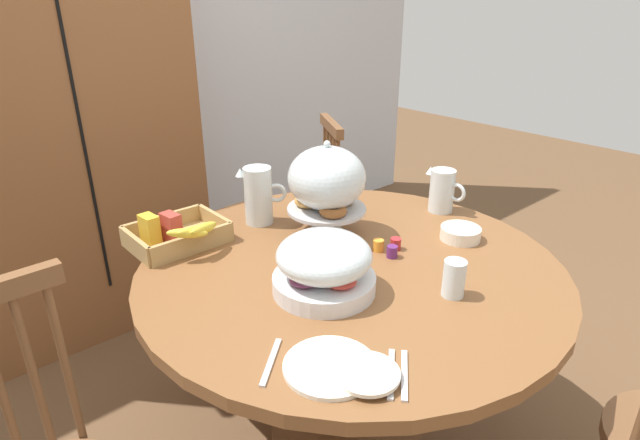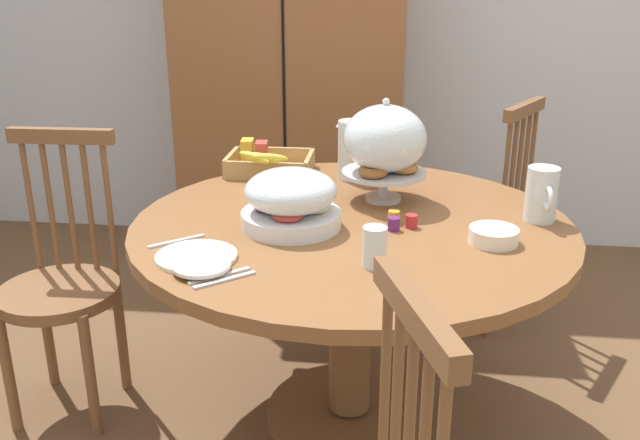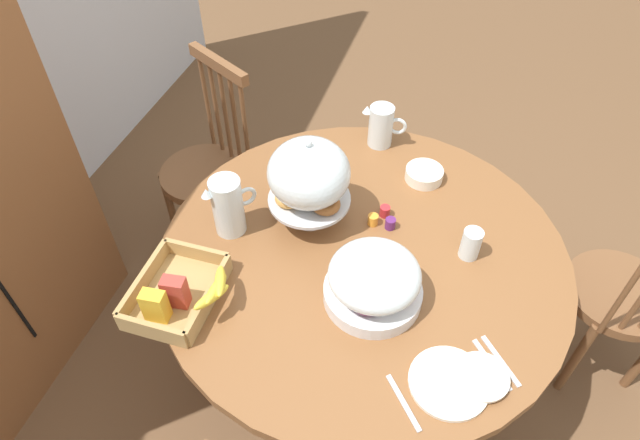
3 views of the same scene
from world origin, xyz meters
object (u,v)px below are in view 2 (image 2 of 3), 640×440
Objects in this scene: windsor_chair_near_window at (482,221)px; orange_juice_pitcher at (352,153)px; dining_table at (351,275)px; drinking_glass at (375,247)px; windsor_chair_by_cabinet at (62,289)px; china_plate_small at (202,266)px; wooden_armoire at (293,71)px; cereal_bowl at (494,236)px; china_plate_large at (196,256)px; cereal_basket at (266,163)px; fruit_platter_covered at (291,200)px; pastry_stand_with_dome at (385,143)px; milk_pitcher at (541,197)px.

windsor_chair_near_window reaches higher than orange_juice_pitcher.
dining_table is 0.42m from drinking_glass.
windsor_chair_near_window and windsor_chair_by_cabinet have the same top height.
windsor_chair_near_window reaches higher than china_plate_small.
wooden_armoire is at bearing 105.46° from dining_table.
china_plate_large is at bearing -165.84° from cereal_bowl.
orange_juice_pitcher reaches higher than dining_table.
orange_juice_pitcher is 0.88m from china_plate_large.
windsor_chair_by_cabinet is 0.85m from cereal_basket.
cereal_basket is at bearing -157.50° from windsor_chair_near_window.
fruit_platter_covered is 2.73× the size of drinking_glass.
windsor_chair_near_window is 1.00× the size of windsor_chair_by_cabinet.
china_plate_large is at bearing -89.77° from wooden_armoire.
wooden_armoire is at bearing 111.55° from pastry_stand_with_dome.
orange_juice_pitcher is at bearing 69.64° from china_plate_small.
china_plate_large is at bearing 114.70° from china_plate_small.
orange_juice_pitcher is 0.98× the size of china_plate_large.
cereal_bowl is at bearing 31.49° from drinking_glass.
orange_juice_pitcher is (0.14, 0.53, 0.01)m from fruit_platter_covered.
pastry_stand_with_dome is 2.29× the size of china_plate_small.
windsor_chair_near_window reaches higher than drinking_glass.
wooden_armoire reaches higher than milk_pitcher.
orange_juice_pitcher is 0.80m from drinking_glass.
dining_table is 3.94× the size of pastry_stand_with_dome.
windsor_chair_by_cabinet reaches higher than milk_pitcher.
windsor_chair_near_window reaches higher than fruit_platter_covered.
wooden_armoire reaches higher than dining_table.
china_plate_large is 1.47× the size of china_plate_small.
pastry_stand_with_dome is 1.09× the size of cereal_basket.
pastry_stand_with_dome reaches higher than dining_table.
cereal_bowl is at bearing -5.85° from fruit_platter_covered.
windsor_chair_near_window is 3.09× the size of cereal_basket.
china_plate_large is (0.58, -0.34, 0.29)m from windsor_chair_by_cabinet.
drinking_glass is (1.06, -0.34, 0.34)m from windsor_chair_by_cabinet.
wooden_armoire is at bearing 90.23° from china_plate_large.
cereal_basket is at bearing 118.51° from drinking_glass.
pastry_stand_with_dome reaches higher than cereal_bowl.
fruit_platter_covered is at bearing -126.86° from windsor_chair_near_window.
drinking_glass is at bearing -74.87° from wooden_armoire.
pastry_stand_with_dome is at bearing 54.72° from china_plate_small.
wooden_armoire is 1.00m from cereal_basket.
orange_juice_pitcher is at bearing -69.76° from wooden_armoire.
china_plate_small is (-0.86, -1.26, 0.30)m from windsor_chair_near_window.
orange_juice_pitcher is at bearing 74.64° from fruit_platter_covered.
milk_pitcher is 1.05m from china_plate_small.
china_plate_small is at bearing -65.30° from china_plate_large.
orange_juice_pitcher is 0.94m from china_plate_small.
china_plate_small is (-0.93, -0.49, -0.06)m from milk_pitcher.
fruit_platter_covered is at bearing -81.67° from wooden_armoire.
dining_table is at bearing -0.13° from windsor_chair_by_cabinet.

